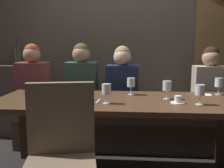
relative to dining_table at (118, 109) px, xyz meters
name	(u,v)px	position (x,y,z in m)	size (l,w,h in m)	color
back_wall_tiled	(124,23)	(0.00, 1.22, 0.85)	(6.00, 0.12, 3.00)	brown
back_counter	(7,100)	(-1.55, 1.04, -0.18)	(1.10, 0.28, 0.95)	#494138
dining_table	(118,109)	(0.00, 0.00, 0.00)	(2.20, 0.84, 0.74)	#412B1C
banquette_bench	(122,129)	(0.00, 0.70, -0.42)	(2.50, 0.44, 0.45)	#4A3C2E
chair_near_side	(61,150)	(-0.33, -0.72, -0.09)	(0.52, 0.52, 0.98)	#4C3321
diner_redhead	(33,79)	(-1.05, 0.70, 0.17)	(0.36, 0.24, 0.78)	brown
diner_bearded	(82,79)	(-0.47, 0.70, 0.17)	(0.36, 0.24, 0.79)	#2D473D
diner_far_end	(122,81)	(0.01, 0.69, 0.15)	(0.36, 0.24, 0.76)	#192342
diner_near_end	(210,82)	(0.99, 0.73, 0.15)	(0.36, 0.24, 0.75)	#9E9384
wine_bottle_pale_label	(18,56)	(-1.37, 1.05, 0.42)	(0.08, 0.08, 0.33)	#384728
wine_glass_far_left	(200,91)	(0.67, -0.15, 0.20)	(0.08, 0.08, 0.16)	silver
wine_glass_center_back	(167,86)	(0.43, 0.05, 0.20)	(0.08, 0.08, 0.16)	silver
wine_glass_near_right	(106,90)	(-0.09, -0.16, 0.20)	(0.08, 0.08, 0.16)	silver
wine_glass_near_left	(219,83)	(0.95, 0.29, 0.20)	(0.08, 0.08, 0.16)	silver
wine_glass_end_left	(131,83)	(0.11, 0.23, 0.20)	(0.08, 0.08, 0.16)	silver
espresso_cup	(178,100)	(0.50, -0.11, 0.11)	(0.12, 0.12, 0.06)	white
dessert_plate	(83,99)	(-0.30, -0.08, 0.10)	(0.19, 0.19, 0.05)	white
fork_on_table	(98,101)	(-0.17, -0.10, 0.09)	(0.02, 0.17, 0.01)	silver
folded_napkin	(205,95)	(0.82, 0.25, 0.09)	(0.11, 0.10, 0.01)	silver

